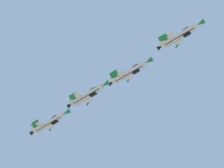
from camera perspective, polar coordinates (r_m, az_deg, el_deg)
name	(u,v)px	position (r m, az deg, el deg)	size (l,w,h in m)	color
fighter_jet_lead	(180,35)	(146.15, 7.92, 5.63)	(12.52, 12.02, 5.76)	silver
fighter_jet_left_wing	(130,72)	(150.38, 2.09, 1.39)	(12.52, 12.02, 6.25)	silver
fighter_jet_right_wing	(88,95)	(154.53, -2.85, -1.26)	(12.52, 12.10, 5.44)	silver
fighter_jet_left_outer	(49,122)	(159.27, -7.27, -4.45)	(12.52, 12.02, 6.02)	silver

